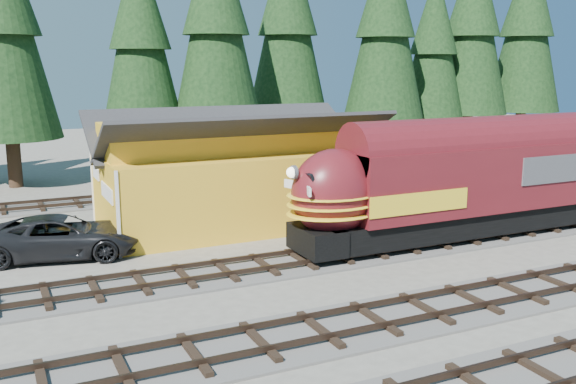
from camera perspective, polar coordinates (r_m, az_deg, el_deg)
name	(u,v)px	position (r m, az deg, el deg)	size (l,w,h in m)	color
ground	(357,297)	(20.87, 6.12, -9.29)	(120.00, 120.00, 0.00)	#6B665B
track_siding	(504,232)	(29.82, 18.65, -3.37)	(68.00, 3.20, 0.33)	#4C4947
depot	(238,161)	(29.32, -4.51, 2.75)	(12.80, 7.00, 5.30)	gold
conifer_backdrop	(231,22)	(43.34, -5.05, 14.84)	(79.96, 22.82, 16.22)	black
locomotive	(441,188)	(27.01, 13.48, 0.33)	(14.34, 2.85, 3.90)	black
pickup_truck_a	(61,237)	(26.12, -19.51, -3.76)	(2.71, 5.87, 1.63)	black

